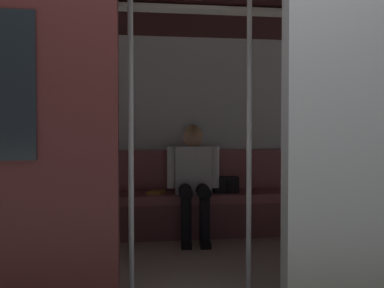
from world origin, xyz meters
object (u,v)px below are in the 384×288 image
Objects in this scene: train_car at (175,85)px; person_seated at (194,173)px; grab_pole_door at (131,137)px; grab_pole_far at (249,137)px; bench_seat at (173,204)px; book at (157,192)px; handbag at (226,185)px.

train_car is 1.24m from person_seated.
grab_pole_door is at bearing 68.39° from person_seated.
grab_pole_far is at bearing -173.54° from grab_pole_door.
bench_seat is 0.21m from book.
grab_pole_door reaches higher than handbag.
book is 0.10× the size of grab_pole_door.
book is 1.81m from grab_pole_door.
bench_seat is 1.27× the size of grab_pole_door.
handbag is at bearing -96.27° from grab_pole_far.
handbag is at bearing -120.76° from grab_pole_door.
handbag is (-0.64, -0.97, -0.95)m from train_car.
train_car is at bearing 86.35° from bench_seat.
handbag is 1.99m from grab_pole_door.
grab_pole_far is at bearing 128.26° from train_car.
handbag is 1.65m from grab_pole_far.
grab_pole_far reaches higher than book.
grab_pole_door is (0.98, 1.65, 0.53)m from handbag.
handbag reaches higher than book.
handbag is at bearing -167.41° from person_seated.
person_seated is 1.73m from grab_pole_door.
grab_pole_far is (-0.47, 0.59, -0.42)m from train_car.
grab_pole_far reaches higher than handbag.
bench_seat is (-0.06, -0.94, -1.14)m from train_car.
bench_seat is 10.49× the size of handbag.
handbag is 0.12× the size of grab_pole_door.
book is at bearing -98.16° from grab_pole_door.
train_car reaches higher than grab_pole_door.
person_seated is at bearing 166.41° from bench_seat.
handbag is at bearing -177.20° from bench_seat.
train_car is at bearing 72.71° from person_seated.
grab_pole_door is (0.41, 1.62, 0.72)m from bench_seat.
grab_pole_far is at bearing 97.29° from person_seated.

